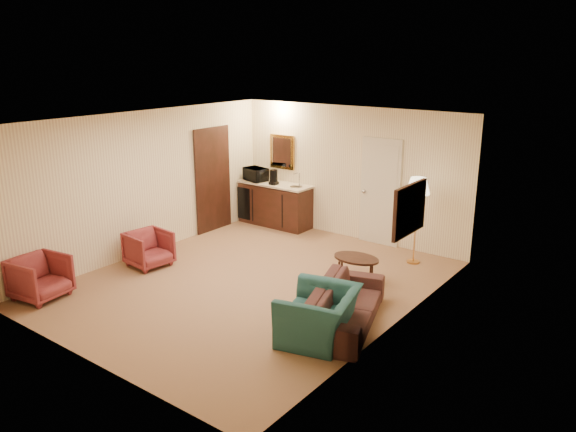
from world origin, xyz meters
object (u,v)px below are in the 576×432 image
waste_bin (298,224)px  microwave (256,173)px  rose_chair_far (40,275)px  coffee_table (356,270)px  rose_chair_near (149,247)px  wetbar_cabinet (275,204)px  coffee_maker (274,177)px  teal_armchair (319,307)px  floor_lamp (416,221)px  sofa (346,298)px

waste_bin → microwave: microwave is taller
rose_chair_far → coffee_table: 4.84m
rose_chair_near → microwave: microwave is taller
microwave → rose_chair_far: bearing=-77.5°
wetbar_cabinet → coffee_maker: (0.05, -0.11, 0.62)m
coffee_table → microwave: (-3.47, 1.65, 0.87)m
rose_chair_far → coffee_table: (3.49, 3.35, -0.15)m
teal_armchair → microwave: size_ratio=2.01×
rose_chair_near → microwave: bearing=9.9°
wetbar_cabinet → coffee_maker: size_ratio=5.28×
microwave → coffee_maker: bearing=8.4°
rose_chair_near → rose_chair_far: size_ratio=0.94×
rose_chair_far → coffee_maker: size_ratio=2.35×
rose_chair_far → coffee_maker: bearing=-15.1°
floor_lamp → microwave: bearing=176.3°
waste_bin → coffee_maker: coffee_maker is taller
teal_armchair → floor_lamp: size_ratio=0.67×
waste_bin → coffee_table: bearing=-35.2°
sofa → microwave: bearing=35.5°
teal_armchair → coffee_table: size_ratio=1.35×
wetbar_cabinet → coffee_table: bearing=-29.9°
wetbar_cabinet → coffee_table: (2.99, -1.72, -0.24)m
floor_lamp → waste_bin: floor_lamp is taller
waste_bin → teal_armchair: bearing=-50.8°
wetbar_cabinet → floor_lamp: floor_lamp is taller
coffee_table → coffee_maker: bearing=151.3°
coffee_table → waste_bin: coffee_table is taller
waste_bin → coffee_maker: bearing=-176.1°
coffee_table → coffee_maker: coffee_maker is taller
waste_bin → microwave: (-1.13, -0.00, 0.95)m
teal_armchair → rose_chair_far: (-4.05, -1.45, -0.08)m
floor_lamp → wetbar_cabinet: bearing=174.5°
floor_lamp → microwave: floor_lamp is taller
floor_lamp → coffee_maker: floor_lamp is taller
floor_lamp → waste_bin: bearing=174.7°
wetbar_cabinet → rose_chair_far: size_ratio=2.25×
sofa → coffee_table: size_ratio=2.56×
sofa → waste_bin: sofa is taller
coffee_table → coffee_maker: size_ratio=2.46×
sofa → microwave: size_ratio=3.82×
rose_chair_far → waste_bin: (1.15, 5.00, -0.22)m
sofa → waste_bin: (-2.95, 2.98, -0.24)m
teal_armchair → rose_chair_far: size_ratio=1.41×
teal_armchair → coffee_table: teal_armchair is taller
waste_bin → rose_chair_far: bearing=-103.0°
floor_lamp → coffee_maker: 3.32m
floor_lamp → microwave: size_ratio=3.02×
rose_chair_near → coffee_table: size_ratio=0.90×
rose_chair_near → floor_lamp: bearing=-45.3°
wetbar_cabinet → rose_chair_far: bearing=-95.6°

